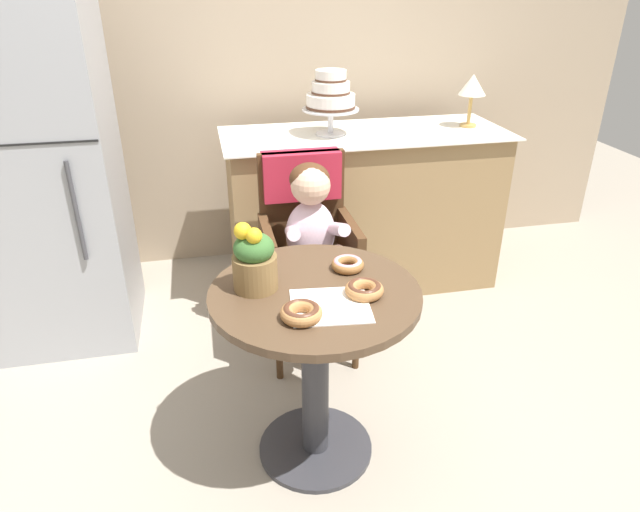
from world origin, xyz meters
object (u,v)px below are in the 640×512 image
Objects in this scene: seated_child at (312,229)px; tiered_cake_stand at (331,96)px; donut_front at (364,289)px; wicker_chair at (305,224)px; donut_side at (301,312)px; cafe_table at (315,342)px; donut_mid at (348,264)px; refrigerator at (44,173)px; table_lamp at (472,87)px; flower_vase at (254,259)px.

tiered_cake_stand reaches higher than seated_child.
seated_child is at bearing 93.94° from donut_front.
seated_child reaches higher than wicker_chair.
cafe_table is at bearing 65.03° from donut_side.
refrigerator reaches higher than donut_mid.
wicker_chair reaches higher than donut_mid.
tiered_cake_stand is (0.35, 1.30, 0.59)m from cafe_table.
tiered_cake_stand is at bearing -179.37° from table_lamp.
wicker_chair is 1.31× the size of seated_child.
table_lamp is (1.23, 1.47, 0.37)m from donut_side.
flower_vase is 1.86m from table_lamp.
wicker_chair is 1.23m from refrigerator.
tiered_cake_stand is (0.25, 0.56, 0.46)m from wicker_chair.
donut_front is at bearing -86.06° from seated_child.
flower_vase is at bearing -50.48° from refrigerator.
flower_vase is (-0.30, -0.53, 0.15)m from seated_child.
donut_side is 0.26m from flower_vase.
flower_vase reaches higher than seated_child.
tiered_cake_stand is (0.43, 1.46, 0.36)m from donut_side.
donut_mid is at bearing 40.36° from cafe_table.
donut_front is at bearing -87.87° from donut_mid.
wicker_chair is (0.11, 0.74, 0.13)m from cafe_table.
donut_mid is at bearing 92.13° from donut_front.
flower_vase is at bearing 162.90° from cafe_table.
cafe_table is 0.62m from seated_child.
donut_side is (-0.18, -0.75, 0.07)m from seated_child.
tiered_cake_stand is at bearing 74.77° from cafe_table.
wicker_chair is at bearing -113.73° from tiered_cake_stand.
seated_child is 0.66m from donut_front.
wicker_chair is 1.28m from table_lamp.
donut_front is at bearing 23.14° from donut_side.
refrigerator reaches higher than table_lamp.
flower_vase reaches higher than wicker_chair.
donut_front is 0.19m from donut_mid.
refrigerator is at bearing 157.66° from wicker_chair.
table_lamp is (1.34, 1.25, 0.29)m from flower_vase.
cafe_table is 2.95× the size of flower_vase.
refrigerator is at bearing 129.52° from flower_vase.
cafe_table is 0.99× the size of seated_child.
flower_vase is at bearing -137.03° from table_lamp.
donut_mid is at bearing 10.98° from flower_vase.
wicker_chair is 3.35× the size of table_lamp.
flower_vase reaches higher than cafe_table.
donut_front is 0.45× the size of table_lamp.
donut_side is (-0.18, -0.90, 0.10)m from wicker_chair.
cafe_table is at bearing -105.23° from tiered_cake_stand.
donut_side is 0.40× the size of tiered_cake_stand.
donut_side is at bearing -127.74° from donut_mid.
donut_mid is 1.25m from tiered_cake_stand.
refrigerator reaches higher than wicker_chair.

